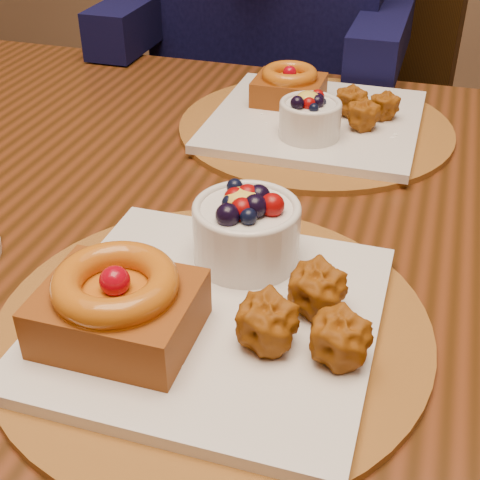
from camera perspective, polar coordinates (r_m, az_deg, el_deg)
name	(u,v)px	position (r m, az deg, el deg)	size (l,w,h in m)	color
dining_table	(274,261)	(0.80, 2.90, -1.82)	(1.60, 0.90, 0.76)	#351C09
place_setting_near	(210,296)	(0.58, -2.57, -4.82)	(0.38, 0.38, 0.09)	brown
place_setting_far	(314,116)	(0.94, 6.33, 10.44)	(0.38, 0.38, 0.08)	brown
chair_far	(335,152)	(1.57, 8.15, 7.48)	(0.51, 0.51, 0.83)	black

